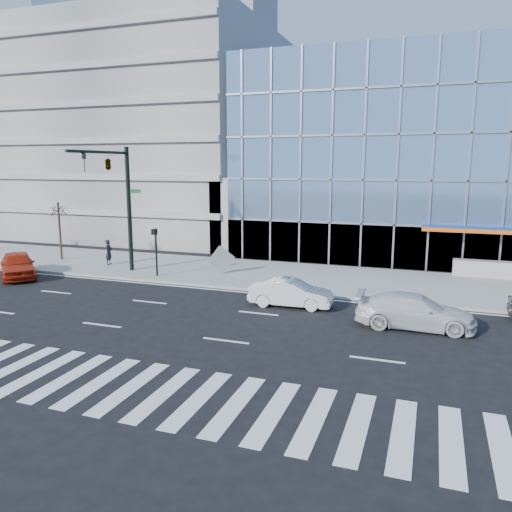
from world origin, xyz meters
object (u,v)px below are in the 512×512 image
(white_sedan, at_px, (291,293))
(pedestrian, at_px, (109,252))
(white_suv, at_px, (415,311))
(traffic_signal, at_px, (114,179))
(ped_signal_post, at_px, (156,245))
(street_tree_near, at_px, (58,210))
(tilted_panel, at_px, (221,259))
(red_sedan, at_px, (18,265))

(white_sedan, bearing_deg, pedestrian, 67.62)
(white_suv, bearing_deg, traffic_signal, 74.65)
(ped_signal_post, xyz_separation_m, pedestrian, (-5.00, 2.08, -1.12))
(traffic_signal, bearing_deg, street_tree_near, 157.29)
(street_tree_near, height_order, pedestrian, street_tree_near)
(white_sedan, bearing_deg, ped_signal_post, 69.01)
(pedestrian, xyz_separation_m, tilted_panel, (8.55, -0.06, 0.04))
(ped_signal_post, bearing_deg, traffic_signal, -171.48)
(traffic_signal, relative_size, street_tree_near, 1.89)
(white_suv, xyz_separation_m, pedestrian, (-20.61, 6.72, 0.28))
(traffic_signal, distance_m, street_tree_near, 7.96)
(street_tree_near, bearing_deg, white_sedan, -16.84)
(tilted_panel, bearing_deg, red_sedan, 165.34)
(ped_signal_post, xyz_separation_m, street_tree_near, (-9.50, 2.56, 1.64))
(traffic_signal, distance_m, red_sedan, 8.28)
(white_sedan, xyz_separation_m, red_sedan, (-17.98, 0.52, 0.13))
(red_sedan, height_order, pedestrian, pedestrian)
(ped_signal_post, distance_m, white_sedan, 10.25)
(ped_signal_post, height_order, tilted_panel, ped_signal_post)
(ped_signal_post, relative_size, pedestrian, 1.72)
(street_tree_near, relative_size, white_suv, 0.83)
(ped_signal_post, distance_m, pedestrian, 5.52)
(white_sedan, height_order, tilted_panel, tilted_panel)
(street_tree_near, bearing_deg, pedestrian, -6.10)
(red_sedan, distance_m, pedestrian, 5.86)
(street_tree_near, bearing_deg, red_sedan, -77.84)
(pedestrian, distance_m, tilted_panel, 8.55)
(white_sedan, height_order, pedestrian, pedestrian)
(street_tree_near, distance_m, white_sedan, 20.21)
(ped_signal_post, relative_size, tilted_panel, 2.31)
(ped_signal_post, height_order, street_tree_near, street_tree_near)
(traffic_signal, distance_m, white_sedan, 13.60)
(traffic_signal, xyz_separation_m, street_tree_near, (-7.00, 2.93, -2.39))
(pedestrian, bearing_deg, traffic_signal, -143.63)
(street_tree_near, relative_size, pedestrian, 2.42)
(traffic_signal, height_order, pedestrian, traffic_signal)
(white_suv, bearing_deg, pedestrian, 69.86)
(pedestrian, bearing_deg, red_sedan, 135.65)
(ped_signal_post, xyz_separation_m, tilted_panel, (3.55, 2.01, -1.08))
(pedestrian, bearing_deg, ped_signal_post, -121.75)
(red_sedan, relative_size, pedestrian, 2.74)
(ped_signal_post, height_order, pedestrian, ped_signal_post)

